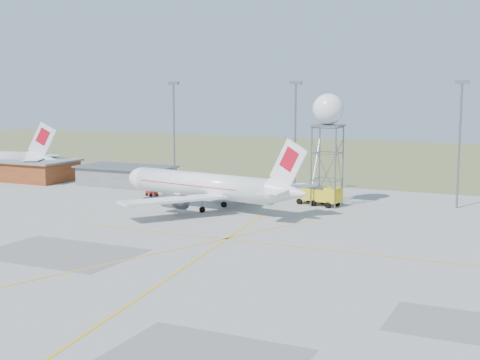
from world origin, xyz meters
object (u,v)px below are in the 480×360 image
at_px(airliner_main, 206,186).
at_px(fire_truck, 319,196).
at_px(baggage_tug, 152,193).
at_px(radar_tower, 328,143).

distance_m(airliner_main, fire_truck, 18.97).
distance_m(fire_truck, baggage_tug, 30.71).
bearing_deg(radar_tower, airliner_main, -146.14).
bearing_deg(fire_truck, radar_tower, 20.74).
xyz_separation_m(airliner_main, radar_tower, (16.54, 11.10, 6.64)).
relative_size(radar_tower, baggage_tug, 7.83).
distance_m(radar_tower, baggage_tug, 33.38).
distance_m(airliner_main, radar_tower, 21.00).
height_order(airliner_main, fire_truck, airliner_main).
bearing_deg(airliner_main, fire_truck, -133.99).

